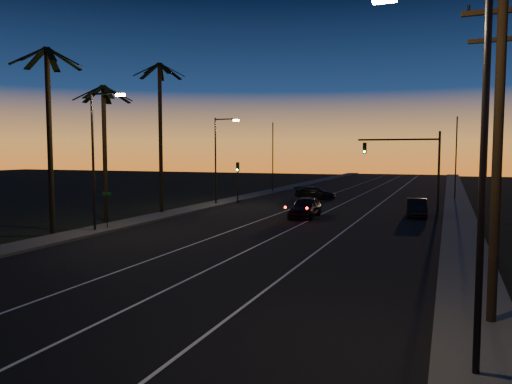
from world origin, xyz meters
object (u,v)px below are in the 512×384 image
at_px(signal_mast, 411,157).
at_px(cross_car, 315,193).
at_px(lead_car, 305,207).
at_px(right_car, 417,208).
at_px(utility_pole, 498,148).

distance_m(signal_mast, cross_car, 13.71).
relative_size(signal_mast, lead_car, 1.31).
distance_m(signal_mast, right_car, 5.93).
relative_size(signal_mast, right_car, 1.59).
distance_m(lead_car, right_car, 9.05).
xyz_separation_m(signal_mast, cross_car, (-10.60, 7.67, -4.11)).
relative_size(lead_car, right_car, 1.21).
bearing_deg(lead_car, cross_car, 101.55).
height_order(lead_car, cross_car, lead_car).
relative_size(utility_pole, right_car, 2.23).
xyz_separation_m(signal_mast, lead_car, (-7.39, -8.02, -3.95)).
height_order(right_car, cross_car, right_car).
bearing_deg(right_car, signal_mast, 101.11).
distance_m(signal_mast, lead_car, 11.60).
bearing_deg(cross_car, utility_pole, -68.21).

